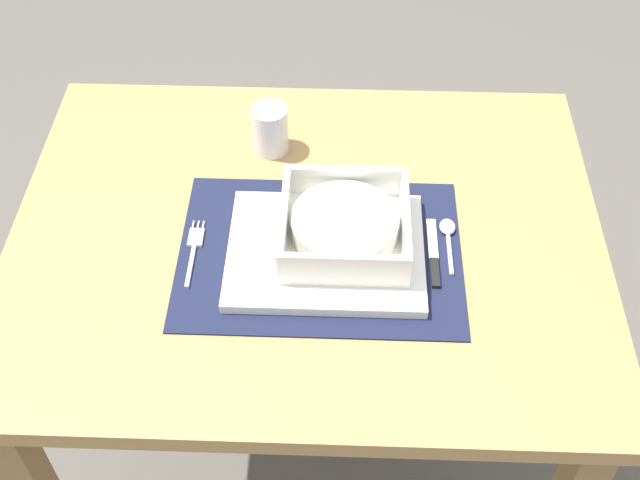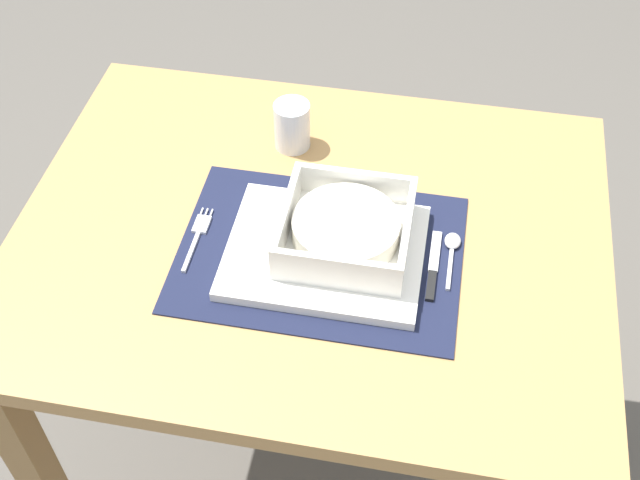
{
  "view_description": "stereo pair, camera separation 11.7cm",
  "coord_description": "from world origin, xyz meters",
  "px_view_note": "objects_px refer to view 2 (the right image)",
  "views": [
    {
      "loc": [
        0.05,
        -0.84,
        1.65
      ],
      "look_at": [
        0.02,
        -0.04,
        0.78
      ],
      "focal_mm": 45.8,
      "sensor_mm": 36.0,
      "label": 1
    },
    {
      "loc": [
        0.17,
        -0.82,
        1.65
      ],
      "look_at": [
        0.02,
        -0.04,
        0.78
      ],
      "focal_mm": 45.8,
      "sensor_mm": 36.0,
      "label": 2
    }
  ],
  "objects_px": {
    "porridge_bowl": "(346,230)",
    "spoon": "(452,246)",
    "butter_knife": "(433,270)",
    "drinking_glass": "(292,127)",
    "fork": "(199,233)",
    "dining_table": "(311,281)"
  },
  "relations": [
    {
      "from": "porridge_bowl",
      "to": "spoon",
      "type": "distance_m",
      "value": 0.16
    },
    {
      "from": "butter_knife",
      "to": "drinking_glass",
      "type": "xyz_separation_m",
      "value": [
        -0.26,
        0.24,
        0.03
      ]
    },
    {
      "from": "drinking_glass",
      "to": "butter_knife",
      "type": "bearing_deg",
      "value": -42.82
    },
    {
      "from": "butter_knife",
      "to": "drinking_glass",
      "type": "distance_m",
      "value": 0.35
    },
    {
      "from": "fork",
      "to": "drinking_glass",
      "type": "bearing_deg",
      "value": 63.1
    },
    {
      "from": "dining_table",
      "to": "fork",
      "type": "relative_size",
      "value": 6.66
    },
    {
      "from": "dining_table",
      "to": "drinking_glass",
      "type": "xyz_separation_m",
      "value": [
        -0.07,
        0.19,
        0.16
      ]
    },
    {
      "from": "porridge_bowl",
      "to": "spoon",
      "type": "bearing_deg",
      "value": 10.25
    },
    {
      "from": "butter_knife",
      "to": "drinking_glass",
      "type": "height_order",
      "value": "drinking_glass"
    },
    {
      "from": "dining_table",
      "to": "porridge_bowl",
      "type": "distance_m",
      "value": 0.17
    },
    {
      "from": "porridge_bowl",
      "to": "fork",
      "type": "relative_size",
      "value": 1.37
    },
    {
      "from": "fork",
      "to": "butter_knife",
      "type": "xyz_separation_m",
      "value": [
        0.35,
        -0.01,
        0.0
      ]
    },
    {
      "from": "spoon",
      "to": "drinking_glass",
      "type": "xyz_separation_m",
      "value": [
        -0.28,
        0.19,
        0.03
      ]
    },
    {
      "from": "porridge_bowl",
      "to": "butter_knife",
      "type": "relative_size",
      "value": 1.39
    },
    {
      "from": "porridge_bowl",
      "to": "fork",
      "type": "bearing_deg",
      "value": -177.17
    },
    {
      "from": "spoon",
      "to": "butter_knife",
      "type": "relative_size",
      "value": 0.81
    },
    {
      "from": "porridge_bowl",
      "to": "spoon",
      "type": "height_order",
      "value": "porridge_bowl"
    },
    {
      "from": "fork",
      "to": "porridge_bowl",
      "type": "bearing_deg",
      "value": -1.11
    },
    {
      "from": "fork",
      "to": "spoon",
      "type": "height_order",
      "value": "spoon"
    },
    {
      "from": "porridge_bowl",
      "to": "fork",
      "type": "distance_m",
      "value": 0.22
    },
    {
      "from": "dining_table",
      "to": "spoon",
      "type": "xyz_separation_m",
      "value": [
        0.21,
        -0.0,
        0.13
      ]
    },
    {
      "from": "fork",
      "to": "spoon",
      "type": "relative_size",
      "value": 1.24
    }
  ]
}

